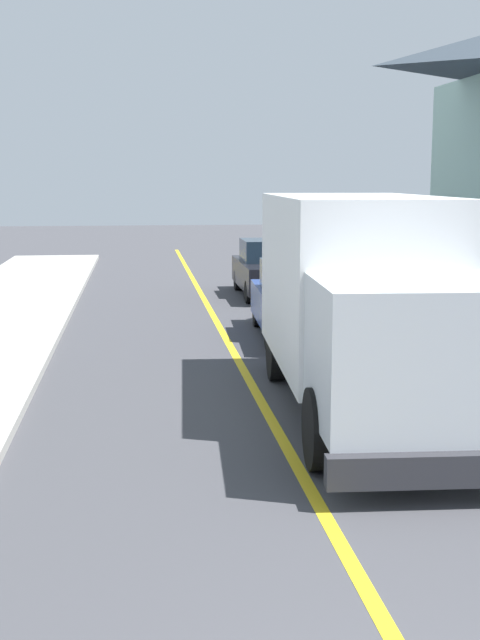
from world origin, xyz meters
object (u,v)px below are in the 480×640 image
(box_truck, at_px, (363,294))
(parked_van_across, at_px, (479,308))
(parked_car_mid, at_px, (270,269))
(parked_car_near, at_px, (300,301))

(box_truck, xyz_separation_m, parked_van_across, (3.77, 4.56, -0.97))
(parked_van_across, bearing_deg, parked_car_mid, 112.00)
(box_truck, relative_size, parked_car_near, 1.63)
(parked_car_mid, height_order, parked_van_across, same)
(box_truck, relative_size, parked_car_mid, 1.65)
(box_truck, bearing_deg, parked_car_mid, 87.38)
(parked_car_mid, bearing_deg, parked_car_near, -93.18)
(parked_car_near, bearing_deg, parked_car_mid, 86.82)
(parked_car_near, bearing_deg, parked_van_across, -20.92)
(parked_car_near, distance_m, parked_car_mid, 6.56)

